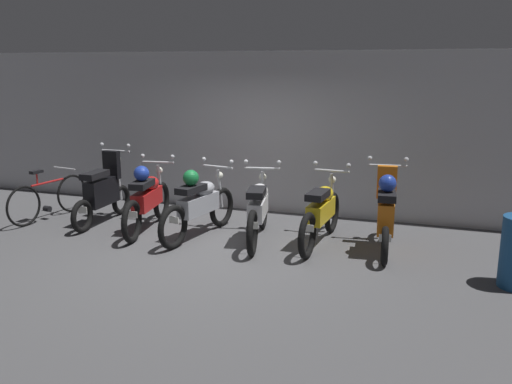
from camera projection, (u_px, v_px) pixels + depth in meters
name	position (u px, v px, depth m)	size (l,w,h in m)	color
ground_plane	(212.00, 252.00, 7.69)	(80.00, 80.00, 0.00)	#4C4C4F
back_wall	(266.00, 132.00, 9.71)	(16.00, 0.30, 2.84)	#ADADB2
motorbike_slot_0	(103.00, 192.00, 9.05)	(0.59, 1.68, 1.29)	black
motorbike_slot_1	(147.00, 198.00, 8.62)	(0.58, 1.94, 1.15)	black
motorbike_slot_2	(199.00, 203.00, 8.27)	(0.61, 1.93, 1.15)	black
motorbike_slot_3	(258.00, 209.00, 8.10)	(0.63, 1.93, 1.15)	black
motorbike_slot_4	(321.00, 212.00, 7.94)	(0.59, 1.95, 1.15)	black
motorbike_slot_5	(386.00, 212.00, 7.63)	(0.59, 1.68, 1.29)	black
bicycle	(49.00, 198.00, 9.30)	(0.50, 1.72, 0.89)	black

